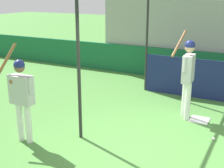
# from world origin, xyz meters

# --- Properties ---
(ground_plane) EXTENTS (60.00, 60.00, 0.00)m
(ground_plane) POSITION_xyz_m (0.00, 0.00, 0.00)
(ground_plane) COLOR #477F38
(outfield_wall) EXTENTS (24.00, 0.12, 1.05)m
(outfield_wall) POSITION_xyz_m (0.00, 5.19, 0.52)
(outfield_wall) COLOR #196038
(outfield_wall) RESTS_ON ground
(bleacher_section) EXTENTS (7.60, 3.20, 2.73)m
(bleacher_section) POSITION_xyz_m (-0.00, 6.85, 1.36)
(bleacher_section) COLOR #9E9E99
(bleacher_section) RESTS_ON ground
(batting_cage) EXTENTS (3.72, 3.76, 2.95)m
(batting_cage) POSITION_xyz_m (0.38, 2.80, 1.26)
(batting_cage) COLOR #282828
(batting_cage) RESTS_ON ground
(home_plate) EXTENTS (0.44, 0.44, 0.02)m
(home_plate) POSITION_xyz_m (0.58, 1.91, 0.01)
(home_plate) COLOR white
(home_plate) RESTS_ON ground
(player_batter) EXTENTS (0.54, 0.92, 2.04)m
(player_batter) POSITION_xyz_m (0.22, 1.91, 1.17)
(player_batter) COLOR white
(player_batter) RESTS_ON ground
(player_waiting) EXTENTS (0.79, 0.51, 1.99)m
(player_waiting) POSITION_xyz_m (-2.38, -0.83, 1.04)
(player_waiting) COLOR white
(player_waiting) RESTS_ON ground
(baseball) EXTENTS (0.07, 0.07, 0.07)m
(baseball) POSITION_xyz_m (1.07, 0.97, 0.04)
(baseball) COLOR white
(baseball) RESTS_ON ground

